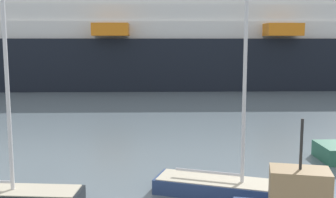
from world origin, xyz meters
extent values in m
cube|color=beige|center=(-7.26, 5.03, 0.85)|extent=(6.76, 2.00, 0.04)
cylinder|color=silver|center=(-6.71, 4.98, 7.30)|extent=(0.17, 0.17, 12.95)
cube|color=navy|center=(2.74, 6.34, 0.34)|extent=(7.18, 3.90, 0.69)
cube|color=beige|center=(2.74, 6.34, 0.71)|extent=(6.87, 3.67, 0.04)
cylinder|color=silver|center=(3.27, 6.17, 7.29)|extent=(0.17, 0.17, 13.19)
cylinder|color=silver|center=(1.78, 6.65, 1.04)|extent=(3.02, 1.09, 0.13)
cube|color=#A3845B|center=(4.77, 2.86, 1.58)|extent=(2.42, 1.79, 1.59)
cylinder|color=#262626|center=(4.77, 2.86, 3.33)|extent=(0.11, 0.11, 1.91)
cube|color=black|center=(4.09, 54.95, 3.69)|extent=(134.56, 21.34, 7.38)
cube|color=white|center=(4.09, 54.95, 8.59)|extent=(123.78, 18.88, 2.42)
cube|color=white|center=(4.09, 54.95, 11.01)|extent=(116.36, 17.75, 2.42)
cube|color=white|center=(4.09, 54.95, 13.42)|extent=(108.93, 16.61, 2.42)
cube|color=orange|center=(-7.47, 44.96, 8.59)|extent=(4.90, 3.85, 1.69)
cube|color=orange|center=(16.02, 45.40, 8.59)|extent=(4.90, 3.85, 1.69)
camera|label=1|loc=(-0.29, -11.93, 7.11)|focal=44.28mm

